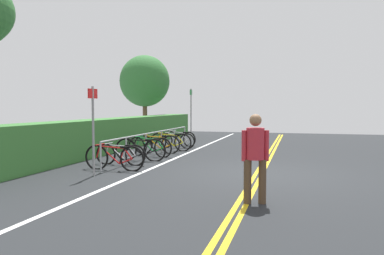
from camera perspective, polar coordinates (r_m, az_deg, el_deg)
ground_plane at (r=9.92m, az=10.22°, el=-7.10°), size 30.96×12.82×0.05m
centre_line_yellow_inner at (r=9.91m, az=10.69°, el=-6.96°), size 27.87×0.10×0.00m
centre_line_yellow_outer at (r=9.92m, az=9.76°, el=-6.94°), size 27.87×0.10×0.00m
bike_lane_stripe_white at (r=10.62m, az=-6.20°, el=-6.23°), size 27.87×0.12×0.00m
bike_rack at (r=13.44m, az=-5.83°, el=-1.54°), size 7.62×0.05×0.84m
bicycle_0 at (r=10.45m, az=-11.82°, el=-4.53°), size 0.46×1.79×0.74m
bicycle_1 at (r=11.35m, az=-10.89°, el=-4.07°), size 0.46×1.62×0.68m
bicycle_2 at (r=12.11m, az=-7.91°, el=-3.36°), size 0.46×1.74×0.77m
bicycle_3 at (r=13.10m, az=-6.49°, el=-2.94°), size 0.50×1.77×0.73m
bicycle_4 at (r=13.90m, az=-5.38°, el=-2.57°), size 0.50×1.71×0.73m
bicycle_5 at (r=14.75m, az=-3.33°, el=-2.22°), size 0.46×1.77×0.74m
bicycle_6 at (r=15.67m, az=-2.43°, el=-1.99°), size 0.46×1.65×0.69m
bicycle_7 at (r=16.62m, az=-1.86°, el=-1.68°), size 0.68×1.64×0.69m
pedestrian at (r=6.77m, az=9.64°, el=-3.81°), size 0.32×0.47×1.61m
sign_post_near at (r=9.61m, az=-14.89°, el=0.78°), size 0.36×0.06×2.25m
sign_post_far at (r=17.76m, az=-0.16°, el=2.57°), size 0.36×0.06×2.59m
hedge_backdrop at (r=15.68m, az=-11.07°, el=-0.88°), size 16.57×1.06×1.27m
tree_mid at (r=21.90m, az=-7.24°, el=7.04°), size 2.88×2.88×4.70m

